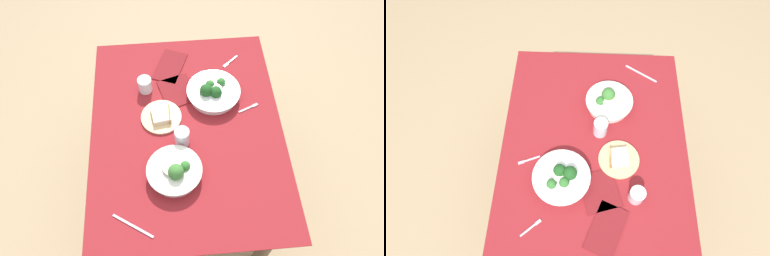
{
  "view_description": "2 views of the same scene",
  "coord_description": "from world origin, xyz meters",
  "views": [
    {
      "loc": [
        -0.9,
        0.05,
        2.18
      ],
      "look_at": [
        -0.01,
        -0.02,
        0.75
      ],
      "focal_mm": 34.51,
      "sensor_mm": 36.0,
      "label": 1
    },
    {
      "loc": [
        0.61,
        -0.05,
        2.05
      ],
      "look_at": [
        -0.08,
        -0.08,
        0.75
      ],
      "focal_mm": 28.29,
      "sensor_mm": 36.0,
      "label": 2
    }
  ],
  "objects": [
    {
      "name": "ground_plane",
      "position": [
        0.0,
        0.0,
        0.0
      ],
      "size": [
        6.0,
        6.0,
        0.0
      ],
      "primitive_type": "plane",
      "color": "tan"
    },
    {
      "name": "dining_table",
      "position": [
        0.0,
        0.0,
        0.6
      ],
      "size": [
        1.14,
        0.89,
        0.73
      ],
      "color": "maroon",
      "rests_on": "ground_plane"
    },
    {
      "name": "broccoli_bowl_far",
      "position": [
        -0.23,
        0.07,
        0.77
      ],
      "size": [
        0.24,
        0.24,
        0.1
      ],
      "color": "silver",
      "rests_on": "dining_table"
    },
    {
      "name": "broccoli_bowl_near",
      "position": [
        0.18,
        -0.14,
        0.77
      ],
      "size": [
        0.26,
        0.26,
        0.1
      ],
      "color": "white",
      "rests_on": "dining_table"
    },
    {
      "name": "bread_side_plate",
      "position": [
        0.07,
        0.11,
        0.75
      ],
      "size": [
        0.19,
        0.19,
        0.04
      ],
      "color": "#D6B27A",
      "rests_on": "dining_table"
    },
    {
      "name": "water_glass_center",
      "position": [
        0.25,
        0.19,
        0.77
      ],
      "size": [
        0.07,
        0.07,
        0.08
      ],
      "primitive_type": "cylinder",
      "color": "silver",
      "rests_on": "dining_table"
    },
    {
      "name": "water_glass_side",
      "position": [
        -0.07,
        0.03,
        0.78
      ],
      "size": [
        0.07,
        0.07,
        0.09
      ],
      "primitive_type": "cylinder",
      "color": "silver",
      "rests_on": "dining_table"
    },
    {
      "name": "fork_by_far_bowl",
      "position": [
        0.4,
        -0.26,
        0.74
      ],
      "size": [
        0.08,
        0.09,
        0.0
      ],
      "rotation": [
        0.0,
        0.0,
        2.29
      ],
      "color": "#B7B7BC",
      "rests_on": "dining_table"
    },
    {
      "name": "fork_by_near_bowl",
      "position": [
        0.1,
        -0.31,
        0.74
      ],
      "size": [
        0.05,
        0.1,
        0.0
      ],
      "rotation": [
        0.0,
        0.0,
        5.1
      ],
      "color": "#B7B7BC",
      "rests_on": "dining_table"
    },
    {
      "name": "table_knife_left",
      "position": [
        -0.44,
        0.25,
        0.74
      ],
      "size": [
        0.11,
        0.17,
        0.0
      ],
      "primitive_type": "cube",
      "rotation": [
        0.0,
        0.0,
        1.0
      ],
      "color": "#B7B7BC",
      "rests_on": "dining_table"
    },
    {
      "name": "napkin_folded_upper",
      "position": [
        0.23,
        0.03,
        0.74
      ],
      "size": [
        0.22,
        0.21,
        0.01
      ],
      "primitive_type": "cube",
      "rotation": [
        0.0,
        0.0,
        0.29
      ],
      "color": "maroon",
      "rests_on": "dining_table"
    },
    {
      "name": "napkin_folded_lower",
      "position": [
        0.39,
        0.06,
        0.74
      ],
      "size": [
        0.24,
        0.2,
        0.01
      ],
      "primitive_type": "cube",
      "rotation": [
        0.0,
        0.0,
        -0.39
      ],
      "color": "maroon",
      "rests_on": "dining_table"
    }
  ]
}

